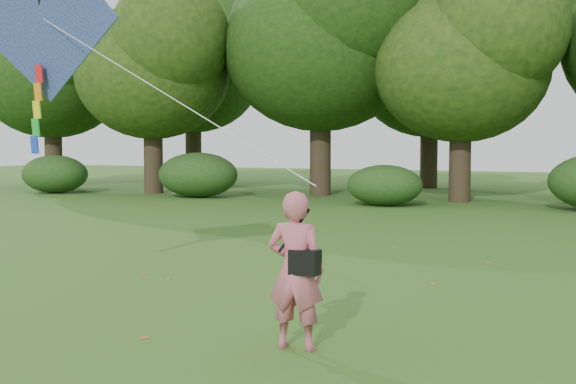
% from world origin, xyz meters
% --- Properties ---
extents(ground, '(100.00, 100.00, 0.00)m').
position_xyz_m(ground, '(0.00, 0.00, 0.00)').
color(ground, '#265114').
rests_on(ground, ground).
extents(man_kite_flyer, '(0.64, 0.45, 1.68)m').
position_xyz_m(man_kite_flyer, '(0.35, -0.13, 0.84)').
color(man_kite_flyer, '#C55D6C').
rests_on(man_kite_flyer, ground).
extents(crossbody_bag, '(0.43, 0.20, 0.69)m').
position_xyz_m(crossbody_bag, '(0.46, -0.16, 0.95)').
color(crossbody_bag, black).
rests_on(crossbody_bag, ground).
extents(flying_kite, '(6.06, 1.69, 3.44)m').
position_xyz_m(flying_kite, '(-4.26, 1.16, 3.93)').
color(flying_kite, '#284FAF').
rests_on(flying_kite, ground).
extents(tree_line, '(54.70, 15.30, 9.48)m').
position_xyz_m(tree_line, '(1.67, 22.88, 5.60)').
color(tree_line, '#3A2D1E').
rests_on(tree_line, ground).
extents(shrub_band, '(39.15, 3.22, 1.88)m').
position_xyz_m(shrub_band, '(-0.72, 17.60, 0.86)').
color(shrub_band, '#264919').
rests_on(shrub_band, ground).
extents(fallen_leaves, '(9.28, 11.31, 0.01)m').
position_xyz_m(fallen_leaves, '(0.12, 1.41, 0.01)').
color(fallen_leaves, olive).
rests_on(fallen_leaves, ground).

